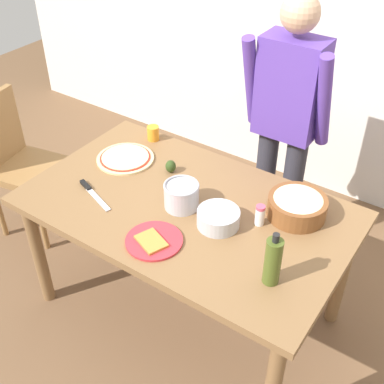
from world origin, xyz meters
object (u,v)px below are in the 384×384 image
Objects in this scene: person_cook at (286,119)px; pizza_raw_on_board at (125,158)px; popcorn_bowl at (297,205)px; cup_orange at (153,133)px; salt_shaker at (260,215)px; dining_table at (186,219)px; chair_wooden_left at (17,158)px; mixing_bowl_steel at (218,218)px; steel_pot at (181,195)px; olive_oil_bottle at (273,261)px; avocado at (171,166)px; plate_with_slice at (154,241)px; chef_knife at (91,192)px.

person_cook is 5.10× the size of pizza_raw_on_board.
pizza_raw_on_board is 1.13× the size of popcorn_bowl.
cup_orange is at bearing 170.56° from popcorn_bowl.
popcorn_bowl is 0.19m from salt_shaker.
chair_wooden_left is (-1.32, 0.01, -0.13)m from dining_table.
salt_shaker reaches higher than mixing_bowl_steel.
popcorn_bowl is at bearing 44.98° from mixing_bowl_steel.
dining_table is 9.22× the size of steel_pot.
cup_orange is at bearing 150.60° from olive_oil_bottle.
salt_shaker is (1.68, 0.07, 0.27)m from chair_wooden_left.
dining_table is 0.82m from person_cook.
salt_shaker reaches higher than avocado.
plate_with_slice is at bearing -131.23° from salt_shaker.
steel_pot is (-0.17, -0.77, -0.11)m from person_cook.
cup_orange reaches higher than mixing_bowl_steel.
mixing_bowl_steel is 0.84m from cup_orange.
olive_oil_bottle is at bearing -26.52° from avocado.
salt_shaker is at bearing 125.58° from olive_oil_bottle.
popcorn_bowl is 1.09× the size of olive_oil_bottle.
dining_table is 1.33m from chair_wooden_left.
salt_shaker reaches higher than chef_knife.
salt_shaker is at bearing -10.49° from avocado.
chef_knife is (-0.48, 0.11, -0.00)m from plate_with_slice.
person_cook is 0.70m from avocado.
chef_knife is at bearing -157.52° from dining_table.
avocado is (-0.80, 0.40, -0.08)m from olive_oil_bottle.
steel_pot is 0.65m from cup_orange.
person_cook is 9.34× the size of steel_pot.
avocado is (-0.26, 0.49, 0.03)m from plate_with_slice.
plate_with_slice is 0.32m from mixing_bowl_steel.
popcorn_bowl is at bearing 101.74° from olive_oil_bottle.
chair_wooden_left reaches higher than salt_shaker.
pizza_raw_on_board reaches higher than chef_knife.
steel_pot is at bearing -152.89° from popcorn_bowl.
steel_pot is at bearing -102.11° from person_cook.
steel_pot is at bearing 175.35° from mixing_bowl_steel.
person_cook reaches higher than olive_oil_bottle.
pizza_raw_on_board is 0.70m from plate_with_slice.
chef_knife is (-0.82, -0.27, -0.05)m from salt_shaker.
salt_shaker is at bearing 36.28° from mixing_bowl_steel.
cup_orange reaches higher than chef_knife.
chef_knife is at bearing -155.59° from popcorn_bowl.
cup_orange is at bearing 143.28° from avocado.
mixing_bowl_steel is 1.89× the size of salt_shaker.
pizza_raw_on_board is 0.28m from avocado.
person_cook is 0.63m from popcorn_bowl.
cup_orange is at bearing 25.96° from chair_wooden_left.
avocado is at bearing 169.51° from salt_shaker.
pizza_raw_on_board is at bearing -137.04° from person_cook.
steel_pot is at bearing 161.62° from olive_oil_bottle.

